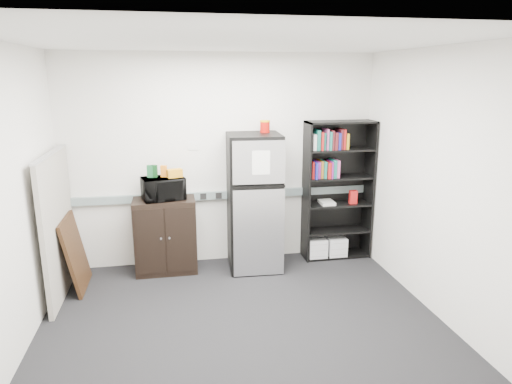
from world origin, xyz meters
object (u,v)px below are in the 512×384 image
Objects in this scene: bookshelf at (336,187)px; microwave at (163,188)px; cubicle_partition at (58,225)px; refrigerator at (254,202)px; cabinet at (166,235)px.

bookshelf reaches higher than microwave.
cubicle_partition is 0.94× the size of refrigerator.
cabinet is at bearing -178.33° from bookshelf.
refrigerator is (-1.14, -0.15, -0.11)m from bookshelf.
microwave is 1.14m from refrigerator.
cabinet is 1.91× the size of microwave.
microwave is (-0.00, -0.02, 0.61)m from cabinet.
bookshelf reaches higher than refrigerator.
bookshelf is 2.26m from microwave.
refrigerator is (1.12, -0.06, -0.22)m from microwave.
bookshelf is 1.14× the size of cubicle_partition.
cubicle_partition reaches higher than cabinet.
refrigerator is at bearing -4.10° from cabinet.
cubicle_partition is (-3.41, -0.49, -0.16)m from bookshelf.
bookshelf is 2.31m from cabinet.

